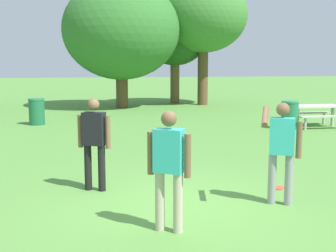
% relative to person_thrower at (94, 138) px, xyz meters
% --- Properties ---
extents(ground_plane, '(120.00, 120.00, 0.00)m').
position_rel_person_thrower_xyz_m(ground_plane, '(1.31, -1.06, -0.94)').
color(ground_plane, '#568E3D').
extents(person_thrower, '(0.57, 0.35, 1.64)m').
position_rel_person_thrower_xyz_m(person_thrower, '(0.00, 0.00, 0.00)').
color(person_thrower, black).
rests_on(person_thrower, ground).
extents(person_catcher, '(0.79, 0.60, 1.64)m').
position_rel_person_thrower_xyz_m(person_catcher, '(2.92, -1.29, 0.02)').
color(person_catcher, gray).
rests_on(person_catcher, ground).
extents(person_bystander, '(0.54, 0.38, 1.64)m').
position_rel_person_thrower_xyz_m(person_bystander, '(0.97, -2.12, 0.00)').
color(person_bystander, '#B7AD93').
rests_on(person_bystander, ground).
extents(frisbee, '(0.26, 0.26, 0.03)m').
position_rel_person_thrower_xyz_m(frisbee, '(3.24, -0.44, -0.93)').
color(frisbee, '#E04733').
rests_on(frisbee, ground).
extents(picnic_table_near, '(1.71, 1.43, 0.77)m').
position_rel_person_thrower_xyz_m(picnic_table_near, '(7.67, 6.56, -0.38)').
color(picnic_table_near, beige).
rests_on(picnic_table_near, ground).
extents(trash_can_beside_table, '(0.59, 0.59, 0.96)m').
position_rel_person_thrower_xyz_m(trash_can_beside_table, '(6.59, 6.26, -0.46)').
color(trash_can_beside_table, '#237047').
rests_on(trash_can_beside_table, ground).
extents(trash_can_further_along, '(0.59, 0.59, 0.96)m').
position_rel_person_thrower_xyz_m(trash_can_further_along, '(-2.05, 8.78, -0.46)').
color(trash_can_further_along, '#1E663D').
rests_on(trash_can_further_along, ground).
extents(tree_slender_mid, '(5.70, 5.70, 6.24)m').
position_rel_person_thrower_xyz_m(tree_slender_mid, '(1.41, 14.25, 2.86)').
color(tree_slender_mid, brown).
rests_on(tree_slender_mid, ground).
extents(tree_back_left, '(3.44, 3.44, 5.00)m').
position_rel_person_thrower_xyz_m(tree_back_left, '(4.45, 16.23, 2.56)').
color(tree_back_left, brown).
rests_on(tree_back_left, ground).
extents(tree_back_right, '(4.58, 4.58, 6.64)m').
position_rel_person_thrower_xyz_m(tree_back_right, '(5.76, 15.17, 3.72)').
color(tree_back_right, brown).
rests_on(tree_back_right, ground).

